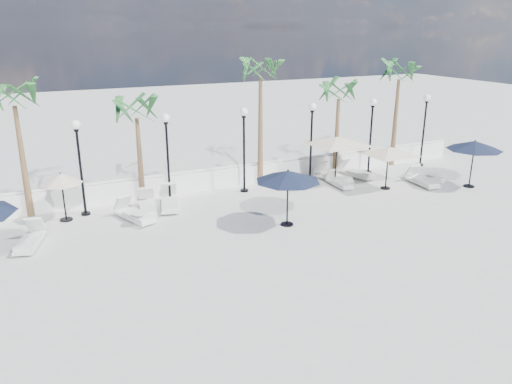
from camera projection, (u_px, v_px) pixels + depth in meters
name	position (u px, v px, depth m)	size (l,w,h in m)	color
ground	(320.00, 244.00, 17.36)	(100.00, 100.00, 0.00)	#B0B0AA
balustrade	(236.00, 176.00, 23.64)	(26.00, 0.30, 1.01)	white
lamppost_1	(79.00, 155.00, 19.31)	(0.36, 0.36, 3.84)	black
lamppost_2	(167.00, 146.00, 20.73)	(0.36, 0.36, 3.84)	black
lamppost_3	(244.00, 138.00, 22.15)	(0.36, 0.36, 3.84)	black
lamppost_4	(311.00, 131.00, 23.57)	(0.36, 0.36, 3.84)	black
lamppost_5	(371.00, 125.00, 24.99)	(0.36, 0.36, 3.84)	black
lamppost_6	(425.00, 120.00, 26.41)	(0.36, 0.36, 3.84)	black
palm_0	(14.00, 102.00, 18.54)	(2.60, 2.60, 5.50)	brown
palm_1	(137.00, 114.00, 20.61)	(2.60, 2.60, 4.70)	brown
palm_2	(261.00, 75.00, 22.50)	(2.60, 2.60, 6.10)	brown
palm_3	(339.00, 96.00, 24.61)	(2.60, 2.60, 4.90)	brown
palm_4	(399.00, 77.00, 25.86)	(2.60, 2.60, 5.70)	brown
lounger_0	(30.00, 240.00, 17.12)	(1.17, 2.05, 0.73)	white
lounger_1	(169.00, 202.00, 20.78)	(1.21, 2.25, 0.81)	white
lounger_2	(148.00, 206.00, 20.30)	(1.02, 2.12, 0.76)	white
lounger_3	(134.00, 214.00, 19.43)	(1.33, 2.16, 0.77)	white
lounger_4	(339.00, 182.00, 23.57)	(0.62, 1.72, 0.64)	white
lounger_5	(355.00, 172.00, 25.04)	(1.14, 2.13, 0.76)	white
lounger_6	(422.00, 180.00, 23.76)	(0.78, 1.98, 0.72)	white
lounger_7	(333.00, 176.00, 24.40)	(1.21, 2.14, 0.76)	white
lounger_8	(426.00, 176.00, 24.45)	(1.20, 1.84, 0.66)	white
side_table_1	(139.00, 218.00, 18.86)	(0.55, 0.55, 0.53)	white
side_table_2	(433.00, 178.00, 24.10)	(0.45, 0.45, 0.43)	white
parasol_navy_mid	(288.00, 176.00, 18.44)	(2.46, 2.46, 2.21)	black
parasol_navy_right	(475.00, 146.00, 22.97)	(2.53, 2.53, 2.27)	black
parasol_cream_sq_a	(337.00, 137.00, 23.38)	(5.01, 5.01, 2.46)	black
parasol_cream_sq_b	(389.00, 148.00, 22.71)	(4.22, 4.22, 2.11)	black
parasol_cream_small	(61.00, 179.00, 19.00)	(1.59, 1.59, 1.95)	black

